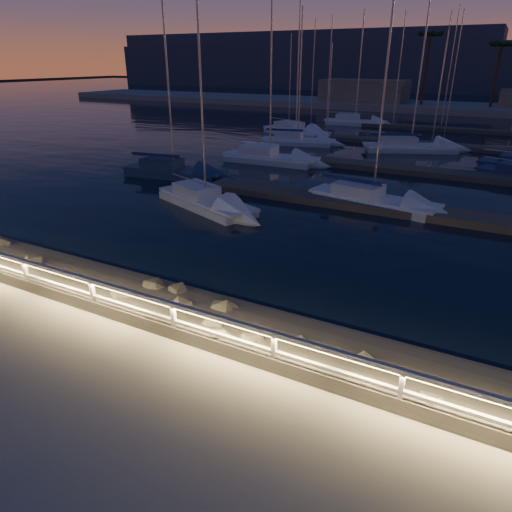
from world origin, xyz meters
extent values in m
plane|color=#9C978D|center=(0.00, 0.00, 0.00)|extent=(400.00, 400.00, 0.00)
cube|color=#9C978D|center=(0.00, -2.50, -0.10)|extent=(240.00, 5.00, 0.20)
cube|color=#635F55|center=(0.00, 1.50, -0.30)|extent=(240.00, 3.45, 1.29)
plane|color=black|center=(0.00, 80.00, -0.60)|extent=(320.00, 320.00, 0.00)
plane|color=black|center=(0.00, 0.00, -1.20)|extent=(400.00, 400.00, 0.00)
cube|color=silver|center=(-8.00, 0.00, 0.50)|extent=(0.11, 0.11, 1.00)
cube|color=silver|center=(-5.00, 0.00, 0.50)|extent=(0.11, 0.11, 1.00)
cube|color=silver|center=(-2.00, 0.00, 0.50)|extent=(0.11, 0.11, 1.00)
cube|color=silver|center=(1.00, 0.00, 0.50)|extent=(0.11, 0.11, 1.00)
cube|color=silver|center=(4.00, 0.00, 0.50)|extent=(0.11, 0.11, 1.00)
cube|color=silver|center=(0.00, 0.00, 1.00)|extent=(44.00, 0.12, 0.12)
cube|color=silver|center=(0.00, 0.00, 0.50)|extent=(44.00, 0.09, 0.09)
cube|color=#FFD672|center=(0.00, -0.02, 0.92)|extent=(44.00, 0.04, 0.03)
sphere|color=#635F55|center=(2.97, 0.98, -0.11)|extent=(0.95, 0.95, 0.95)
cube|color=#5A534A|center=(0.00, 16.00, -0.40)|extent=(22.00, 2.00, 0.40)
cube|color=#5A534A|center=(0.00, 26.00, -0.40)|extent=(22.00, 2.00, 0.40)
cube|color=#5A534A|center=(0.00, 38.00, -0.40)|extent=(22.00, 2.00, 0.40)
cube|color=#5A534A|center=(0.00, 50.00, -0.40)|extent=(22.00, 2.00, 0.40)
cube|color=#9C978D|center=(0.00, 74.00, -0.20)|extent=(160.00, 14.00, 1.20)
cube|color=gray|center=(-18.00, 74.00, 1.80)|extent=(14.00, 8.00, 4.00)
cylinder|color=#4E3D24|center=(-8.00, 72.00, 5.65)|extent=(0.44, 0.44, 10.50)
cylinder|color=#4E3D24|center=(2.00, 73.00, 4.90)|extent=(0.44, 0.44, 9.00)
cube|color=#363E54|center=(0.00, 130.00, 4.00)|extent=(220.00, 30.00, 14.00)
cube|color=#363E54|center=(-60.00, 140.00, 6.00)|extent=(120.00, 25.00, 18.00)
cube|color=navy|center=(-15.10, 16.96, -0.45)|extent=(7.08, 3.10, 0.58)
cube|color=navy|center=(-15.10, 16.96, -0.08)|extent=(7.61, 2.83, 0.16)
cube|color=navy|center=(-16.04, 16.85, 0.29)|extent=(2.85, 2.02, 0.69)
cylinder|color=#A3A3A7|center=(-15.10, 16.96, 5.98)|extent=(0.13, 0.13, 11.90)
cylinder|color=#A3A3A7|center=(-16.52, 16.79, 0.82)|extent=(4.26, 0.60, 0.08)
cube|color=white|center=(-9.09, 12.00, -0.45)|extent=(6.95, 4.46, 0.51)
cube|color=white|center=(-9.09, 12.00, -0.12)|extent=(7.34, 4.36, 0.14)
cube|color=white|center=(-9.94, 12.34, 0.20)|extent=(2.99, 2.48, 0.61)
cylinder|color=#A3A3A7|center=(-9.09, 12.00, 5.70)|extent=(0.11, 0.11, 11.46)
cylinder|color=#A3A3A7|center=(-10.37, 12.50, 0.67)|extent=(3.87, 1.58, 0.07)
cube|color=white|center=(-11.29, 24.37, -0.45)|extent=(7.30, 2.68, 0.61)
cube|color=white|center=(-11.29, 24.37, -0.06)|extent=(7.89, 2.34, 0.17)
cube|color=white|center=(-12.29, 24.33, 0.33)|extent=(2.87, 1.91, 0.72)
cylinder|color=#A3A3A7|center=(-11.29, 24.37, 6.32)|extent=(0.13, 0.13, 12.53)
cylinder|color=#A3A3A7|center=(-12.80, 24.31, 0.89)|extent=(4.51, 0.26, 0.09)
cube|color=white|center=(-0.95, 16.58, -0.45)|extent=(7.04, 3.41, 0.53)
cube|color=white|center=(-0.95, 16.58, -0.12)|extent=(7.53, 3.18, 0.14)
cube|color=white|center=(-1.87, 16.75, 0.22)|extent=(2.88, 2.13, 0.62)
cylinder|color=#A3A3A7|center=(-0.95, 16.58, 5.84)|extent=(0.11, 0.11, 11.71)
cylinder|color=#A3A3A7|center=(-2.33, 16.83, 0.70)|extent=(4.16, 0.82, 0.08)
cube|color=white|center=(-12.71, 33.24, -0.45)|extent=(6.83, 3.56, 0.55)
cube|color=white|center=(-12.71, 33.24, -0.10)|extent=(7.29, 3.36, 0.15)
cube|color=white|center=(-13.59, 33.04, 0.25)|extent=(2.83, 2.15, 0.65)
cylinder|color=#A3A3A7|center=(-12.71, 33.24, 5.66)|extent=(0.12, 0.12, 11.31)
cylinder|color=#A3A3A7|center=(-14.03, 32.94, 0.76)|extent=(3.99, 0.98, 0.08)
cube|color=white|center=(-2.40, 34.81, -0.45)|extent=(8.11, 5.35, 0.60)
cube|color=white|center=(-2.40, 34.81, -0.07)|extent=(8.55, 5.24, 0.16)
cube|color=white|center=(-3.39, 34.39, 0.32)|extent=(3.51, 2.94, 0.71)
cylinder|color=#A3A3A7|center=(-2.40, 34.81, 6.74)|extent=(0.13, 0.13, 13.39)
cylinder|color=#A3A3A7|center=(-3.88, 34.19, 0.86)|extent=(4.48, 1.94, 0.09)
cube|color=white|center=(-12.15, 50.11, -0.45)|extent=(7.31, 3.03, 0.60)
cube|color=white|center=(-12.15, 50.11, -0.07)|extent=(7.87, 2.73, 0.16)
cube|color=white|center=(-13.13, 50.02, 0.32)|extent=(2.92, 2.03, 0.71)
cylinder|color=#A3A3A7|center=(-12.15, 50.11, 6.23)|extent=(0.13, 0.13, 12.37)
cylinder|color=#A3A3A7|center=(-13.62, 49.98, 0.87)|extent=(4.44, 0.50, 0.09)
cube|color=white|center=(-15.45, 39.05, -0.45)|extent=(8.21, 5.26, 0.61)
cube|color=white|center=(-15.45, 39.05, -0.06)|extent=(8.67, 5.14, 0.17)
cube|color=white|center=(-16.46, 39.45, 0.32)|extent=(3.53, 2.92, 0.72)
cylinder|color=#A3A3A7|center=(-15.45, 39.05, 6.81)|extent=(0.13, 0.13, 13.53)
cylinder|color=#A3A3A7|center=(-16.97, 39.64, 0.88)|extent=(4.57, 1.86, 0.09)
camera|label=1|loc=(4.95, -8.28, 6.96)|focal=32.00mm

